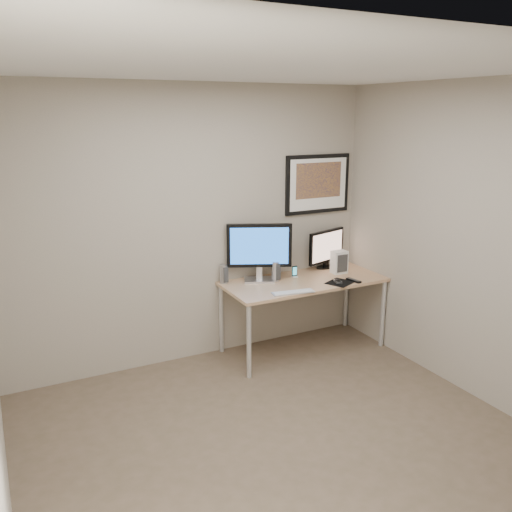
# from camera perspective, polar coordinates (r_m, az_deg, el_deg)

# --- Properties ---
(floor) EXTENTS (3.60, 3.60, 0.00)m
(floor) POSITION_cam_1_polar(r_m,az_deg,el_deg) (4.17, 2.87, -19.23)
(floor) COLOR brown
(floor) RESTS_ON ground
(room) EXTENTS (3.60, 3.60, 3.60)m
(room) POSITION_cam_1_polar(r_m,az_deg,el_deg) (3.90, -0.11, 4.69)
(room) COLOR white
(room) RESTS_ON ground
(desk) EXTENTS (1.60, 0.70, 0.73)m
(desk) POSITION_cam_1_polar(r_m,az_deg,el_deg) (5.39, 5.04, -3.21)
(desk) COLOR #956948
(desk) RESTS_ON floor
(framed_art) EXTENTS (0.75, 0.04, 0.60)m
(framed_art) POSITION_cam_1_polar(r_m,az_deg,el_deg) (5.63, 6.51, 7.55)
(framed_art) COLOR black
(framed_art) RESTS_ON room
(monitor_large) EXTENTS (0.59, 0.30, 0.57)m
(monitor_large) POSITION_cam_1_polar(r_m,az_deg,el_deg) (5.23, 0.35, 0.66)
(monitor_large) COLOR #B6B6BB
(monitor_large) RESTS_ON desk
(monitor_tv) EXTENTS (0.51, 0.18, 0.41)m
(monitor_tv) POSITION_cam_1_polar(r_m,az_deg,el_deg) (5.75, 7.42, 0.85)
(monitor_tv) COLOR black
(monitor_tv) RESTS_ON desk
(speaker_left) EXTENTS (0.09, 0.09, 0.18)m
(speaker_left) POSITION_cam_1_polar(r_m,az_deg,el_deg) (5.24, -3.44, -1.91)
(speaker_left) COLOR #B6B6BB
(speaker_left) RESTS_ON desk
(speaker_right) EXTENTS (0.10, 0.10, 0.20)m
(speaker_right) POSITION_cam_1_polar(r_m,az_deg,el_deg) (5.30, 2.07, -1.60)
(speaker_right) COLOR #B6B6BB
(speaker_right) RESTS_ON desk
(phone_dock) EXTENTS (0.06, 0.06, 0.12)m
(phone_dock) POSITION_cam_1_polar(r_m,az_deg,el_deg) (5.44, 4.08, -1.64)
(phone_dock) COLOR black
(phone_dock) RESTS_ON desk
(keyboard) EXTENTS (0.41, 0.17, 0.01)m
(keyboard) POSITION_cam_1_polar(r_m,az_deg,el_deg) (4.99, 3.94, -3.82)
(keyboard) COLOR #BBBBC0
(keyboard) RESTS_ON desk
(mousepad) EXTENTS (0.31, 0.30, 0.00)m
(mousepad) POSITION_cam_1_polar(r_m,az_deg,el_deg) (5.33, 8.83, -2.78)
(mousepad) COLOR black
(mousepad) RESTS_ON desk
(mouse) EXTENTS (0.08, 0.11, 0.03)m
(mouse) POSITION_cam_1_polar(r_m,az_deg,el_deg) (5.32, 8.60, -2.58)
(mouse) COLOR black
(mouse) RESTS_ON mousepad
(remote) EXTENTS (0.07, 0.18, 0.02)m
(remote) POSITION_cam_1_polar(r_m,az_deg,el_deg) (5.39, 10.24, -2.53)
(remote) COLOR black
(remote) RESTS_ON desk
(fan_unit) EXTENTS (0.15, 0.11, 0.23)m
(fan_unit) POSITION_cam_1_polar(r_m,az_deg,el_deg) (5.62, 8.75, -0.63)
(fan_unit) COLOR silver
(fan_unit) RESTS_ON desk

